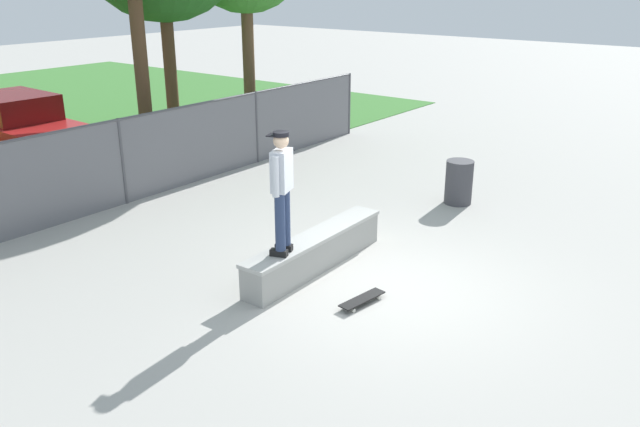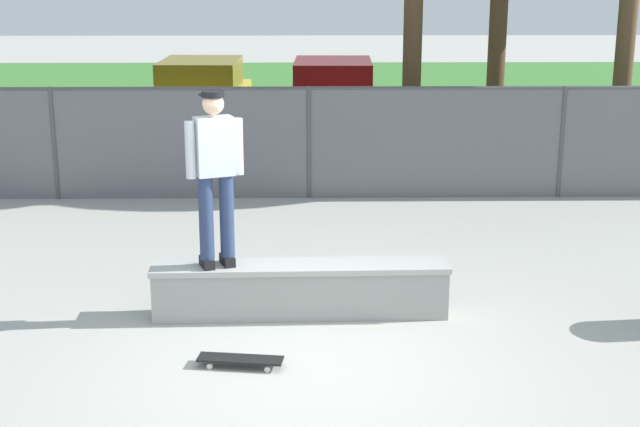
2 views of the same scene
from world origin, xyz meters
The scene contains 8 objects.
ground_plane centered at (0.00, 0.00, 0.00)m, with size 80.00×80.00×0.00m, color #ADAAA3.
grass_strip centered at (0.00, 16.69, 0.01)m, with size 28.01×20.00×0.02m, color #3D7A33.
concrete_ledge centered at (-0.11, 1.33, 0.29)m, with size 3.15×0.56×0.57m.
skateboarder centered at (-0.97, 1.26, 1.61)m, with size 0.57×0.38×1.84m.
skateboard centered at (-0.66, 0.04, 0.07)m, with size 0.82×0.31×0.09m.
chainlink_fence centered at (0.00, 6.39, 0.97)m, with size 16.08×0.07×1.78m.
car_yellow centered at (-2.28, 11.54, 0.84)m, with size 2.12×4.25×1.66m.
car_red centered at (0.52, 11.41, 0.84)m, with size 2.12×4.25×1.66m.
Camera 2 is at (-0.04, -7.85, 3.65)m, focal length 51.53 mm.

